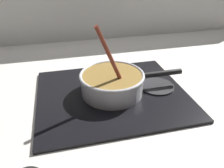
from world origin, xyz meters
TOP-DOWN VIEW (x-y plane):
  - ground at (0.00, 0.00)m, footprint 2.40×1.60m
  - hob_plate at (-0.03, 0.12)m, footprint 0.56×0.48m
  - burner_ring at (-0.03, 0.12)m, footprint 0.18×0.18m
  - spare_burner at (0.16, 0.12)m, footprint 0.14×0.14m
  - cooking_pan at (-0.02, 0.12)m, footprint 0.40×0.24m

SIDE VIEW (x-z plane):
  - ground at x=0.00m, z-range -0.04..0.00m
  - hob_plate at x=-0.03m, z-range 0.00..0.01m
  - spare_burner at x=0.16m, z-range 0.01..0.02m
  - burner_ring at x=-0.03m, z-range 0.01..0.02m
  - cooking_pan at x=-0.02m, z-range -0.08..0.20m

